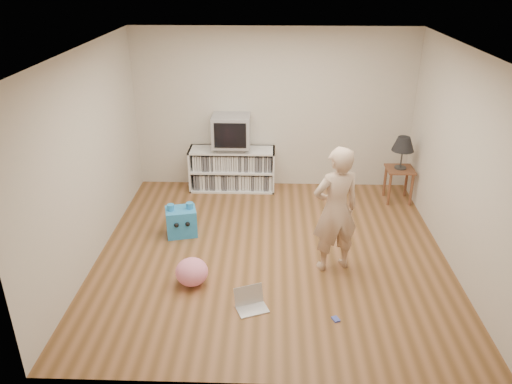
{
  "coord_description": "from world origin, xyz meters",
  "views": [
    {
      "loc": [
        -0.02,
        -5.62,
        3.49
      ],
      "look_at": [
        -0.22,
        0.4,
        0.69
      ],
      "focal_mm": 35.0,
      "sensor_mm": 36.0,
      "label": 1
    }
  ],
  "objects_px": {
    "media_unit": "(232,169)",
    "plush_blue": "(181,221)",
    "dvd_deck": "(232,147)",
    "plush_pink": "(192,272)",
    "side_table": "(399,176)",
    "crt_tv": "(231,130)",
    "laptop": "(250,302)",
    "table_lamp": "(403,145)",
    "person": "(336,210)"
  },
  "relations": [
    {
      "from": "dvd_deck",
      "to": "crt_tv",
      "type": "relative_size",
      "value": 0.75
    },
    {
      "from": "media_unit",
      "to": "crt_tv",
      "type": "distance_m",
      "value": 0.67
    },
    {
      "from": "side_table",
      "to": "plush_blue",
      "type": "xyz_separation_m",
      "value": [
        -3.25,
        -1.2,
        -0.21
      ]
    },
    {
      "from": "side_table",
      "to": "laptop",
      "type": "height_order",
      "value": "side_table"
    },
    {
      "from": "media_unit",
      "to": "plush_blue",
      "type": "height_order",
      "value": "media_unit"
    },
    {
      "from": "crt_tv",
      "to": "plush_pink",
      "type": "bearing_deg",
      "value": -95.65
    },
    {
      "from": "crt_tv",
      "to": "plush_pink",
      "type": "xyz_separation_m",
      "value": [
        -0.27,
        -2.74,
        -0.86
      ]
    },
    {
      "from": "plush_blue",
      "to": "media_unit",
      "type": "bearing_deg",
      "value": 55.36
    },
    {
      "from": "plush_blue",
      "to": "plush_pink",
      "type": "bearing_deg",
      "value": -88.81
    },
    {
      "from": "media_unit",
      "to": "plush_blue",
      "type": "bearing_deg",
      "value": -110.5
    },
    {
      "from": "laptop",
      "to": "table_lamp",
      "type": "bearing_deg",
      "value": 29.51
    },
    {
      "from": "plush_pink",
      "to": "laptop",
      "type": "bearing_deg",
      "value": -30.5
    },
    {
      "from": "media_unit",
      "to": "table_lamp",
      "type": "xyz_separation_m",
      "value": [
        2.66,
        -0.39,
        0.59
      ]
    },
    {
      "from": "plush_blue",
      "to": "plush_pink",
      "type": "relative_size",
      "value": 1.24
    },
    {
      "from": "plush_blue",
      "to": "plush_pink",
      "type": "xyz_separation_m",
      "value": [
        0.32,
        -1.17,
        -0.04
      ]
    },
    {
      "from": "crt_tv",
      "to": "side_table",
      "type": "height_order",
      "value": "crt_tv"
    },
    {
      "from": "plush_pink",
      "to": "table_lamp",
      "type": "bearing_deg",
      "value": 39.05
    },
    {
      "from": "media_unit",
      "to": "crt_tv",
      "type": "height_order",
      "value": "crt_tv"
    },
    {
      "from": "person",
      "to": "crt_tv",
      "type": "bearing_deg",
      "value": -77.02
    },
    {
      "from": "plush_pink",
      "to": "crt_tv",
      "type": "bearing_deg",
      "value": 84.35
    },
    {
      "from": "media_unit",
      "to": "person",
      "type": "distance_m",
      "value": 2.78
    },
    {
      "from": "media_unit",
      "to": "plush_blue",
      "type": "xyz_separation_m",
      "value": [
        -0.59,
        -1.59,
        -0.15
      ]
    },
    {
      "from": "laptop",
      "to": "plush_pink",
      "type": "relative_size",
      "value": 1.05
    },
    {
      "from": "laptop",
      "to": "plush_pink",
      "type": "xyz_separation_m",
      "value": [
        -0.71,
        0.42,
        0.1
      ]
    },
    {
      "from": "crt_tv",
      "to": "plush_pink",
      "type": "relative_size",
      "value": 1.56
    },
    {
      "from": "side_table",
      "to": "plush_pink",
      "type": "relative_size",
      "value": 1.43
    },
    {
      "from": "side_table",
      "to": "laptop",
      "type": "relative_size",
      "value": 1.36
    },
    {
      "from": "side_table",
      "to": "dvd_deck",
      "type": "bearing_deg",
      "value": 172.07
    },
    {
      "from": "crt_tv",
      "to": "plush_pink",
      "type": "height_order",
      "value": "crt_tv"
    },
    {
      "from": "side_table",
      "to": "person",
      "type": "distance_m",
      "value": 2.35
    },
    {
      "from": "laptop",
      "to": "plush_pink",
      "type": "distance_m",
      "value": 0.83
    },
    {
      "from": "crt_tv",
      "to": "table_lamp",
      "type": "xyz_separation_m",
      "value": [
        2.66,
        -0.37,
        -0.08
      ]
    },
    {
      "from": "dvd_deck",
      "to": "crt_tv",
      "type": "distance_m",
      "value": 0.29
    },
    {
      "from": "dvd_deck",
      "to": "laptop",
      "type": "height_order",
      "value": "dvd_deck"
    },
    {
      "from": "table_lamp",
      "to": "plush_blue",
      "type": "height_order",
      "value": "table_lamp"
    },
    {
      "from": "table_lamp",
      "to": "dvd_deck",
      "type": "bearing_deg",
      "value": 172.07
    },
    {
      "from": "person",
      "to": "dvd_deck",
      "type": "bearing_deg",
      "value": -77.06
    },
    {
      "from": "plush_blue",
      "to": "table_lamp",
      "type": "bearing_deg",
      "value": 6.13
    },
    {
      "from": "media_unit",
      "to": "crt_tv",
      "type": "bearing_deg",
      "value": -90.0
    },
    {
      "from": "laptop",
      "to": "person",
      "type": "bearing_deg",
      "value": 18.23
    },
    {
      "from": "dvd_deck",
      "to": "plush_blue",
      "type": "xyz_separation_m",
      "value": [
        -0.59,
        -1.57,
        -0.53
      ]
    },
    {
      "from": "media_unit",
      "to": "plush_blue",
      "type": "relative_size",
      "value": 2.94
    },
    {
      "from": "dvd_deck",
      "to": "plush_pink",
      "type": "height_order",
      "value": "dvd_deck"
    },
    {
      "from": "media_unit",
      "to": "table_lamp",
      "type": "bearing_deg",
      "value": -8.26
    },
    {
      "from": "media_unit",
      "to": "plush_pink",
      "type": "relative_size",
      "value": 3.63
    },
    {
      "from": "dvd_deck",
      "to": "person",
      "type": "xyz_separation_m",
      "value": [
        1.42,
        -2.33,
        0.06
      ]
    },
    {
      "from": "media_unit",
      "to": "person",
      "type": "relative_size",
      "value": 0.88
    },
    {
      "from": "dvd_deck",
      "to": "laptop",
      "type": "relative_size",
      "value": 1.11
    },
    {
      "from": "crt_tv",
      "to": "plush_pink",
      "type": "distance_m",
      "value": 2.89
    },
    {
      "from": "crt_tv",
      "to": "laptop",
      "type": "bearing_deg",
      "value": -82.11
    }
  ]
}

